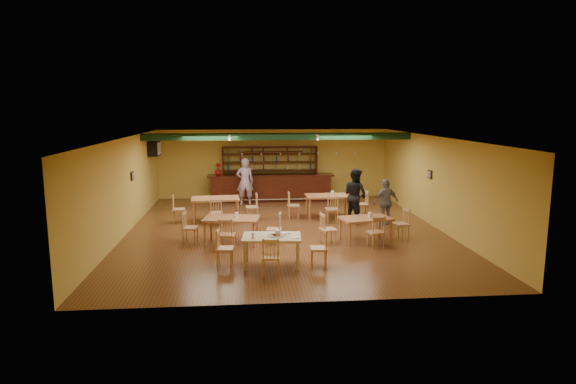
{
  "coord_description": "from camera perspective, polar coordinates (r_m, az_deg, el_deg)",
  "views": [
    {
      "loc": [
        -1.27,
        -15.32,
        3.89
      ],
      "look_at": [
        0.16,
        0.6,
        1.15
      ],
      "focal_mm": 30.37,
      "sensor_mm": 36.0,
      "label": 1
    }
  ],
  "objects": [
    {
      "name": "patron_right_b",
      "position": [
        16.71,
        11.39,
        -1.16
      ],
      "size": [
        1.0,
        0.64,
        1.58
      ],
      "primitive_type": "imported",
      "rotation": [
        0.0,
        0.0,
        3.44
      ],
      "color": "gray",
      "rests_on": "ground"
    },
    {
      "name": "track_rail_right",
      "position": [
        18.93,
        3.0,
        6.84
      ],
      "size": [
        0.05,
        2.5,
        0.05
      ],
      "primitive_type": "cube",
      "color": "silver",
      "rests_on": "ceiling"
    },
    {
      "name": "ac_unit",
      "position": [
        19.89,
        -15.4,
        4.94
      ],
      "size": [
        0.34,
        0.7,
        0.48
      ],
      "primitive_type": "cube",
      "color": "silver",
      "rests_on": "wall_left"
    },
    {
      "name": "pizza_server",
      "position": [
        12.18,
        -0.71,
        -5.01
      ],
      "size": [
        0.3,
        0.28,
        0.0
      ],
      "primitive_type": "cube",
      "rotation": [
        0.0,
        0.0,
        -0.73
      ],
      "color": "silver",
      "rests_on": "pizza_tray"
    },
    {
      "name": "dining_table_d",
      "position": [
        14.6,
        9.02,
        -4.37
      ],
      "size": [
        1.6,
        1.14,
        0.73
      ],
      "primitive_type": "cube",
      "rotation": [
        0.0,
        0.0,
        0.19
      ],
      "color": "#A9663C",
      "rests_on": "ground"
    },
    {
      "name": "bar_counter",
      "position": [
        20.76,
        -2.01,
        0.51
      ],
      "size": [
        5.34,
        0.85,
        1.13
      ],
      "primitive_type": "cube",
      "color": "black",
      "rests_on": "ground"
    },
    {
      "name": "dining_table_b",
      "position": [
        17.7,
        4.72,
        -1.66
      ],
      "size": [
        1.63,
        0.98,
        0.81
      ],
      "primitive_type": "cube",
      "rotation": [
        0.0,
        0.0,
        0.01
      ],
      "color": "#A9663C",
      "rests_on": "ground"
    },
    {
      "name": "picture_right",
      "position": [
        17.14,
        16.27,
        2.0
      ],
      "size": [
        0.04,
        0.34,
        0.28
      ],
      "primitive_type": "cube",
      "color": "black",
      "rests_on": "wall_right"
    },
    {
      "name": "poinsettia",
      "position": [
        20.65,
        -8.19,
        2.65
      ],
      "size": [
        0.36,
        0.36,
        0.5
      ],
      "primitive_type": "imported",
      "rotation": [
        0.0,
        0.0,
        0.35
      ],
      "color": "#A40F14",
      "rests_on": "bar_counter"
    },
    {
      "name": "ceiling_beam",
      "position": [
        18.19,
        -1.13,
        6.51
      ],
      "size": [
        10.0,
        0.3,
        0.25
      ],
      "primitive_type": "cube",
      "color": "black",
      "rests_on": "ceiling"
    },
    {
      "name": "floor",
      "position": [
        15.85,
        -0.38,
        -4.47
      ],
      "size": [
        12.0,
        12.0,
        0.0
      ],
      "primitive_type": "plane",
      "color": "#573819",
      "rests_on": "ground"
    },
    {
      "name": "side_plate",
      "position": [
        11.96,
        0.87,
        -5.34
      ],
      "size": [
        0.24,
        0.24,
        0.01
      ],
      "primitive_type": "cylinder",
      "rotation": [
        0.0,
        0.0,
        -0.09
      ],
      "color": "white",
      "rests_on": "near_table"
    },
    {
      "name": "dining_table_a",
      "position": [
        17.22,
        -8.46,
        -2.03
      ],
      "size": [
        1.72,
        1.11,
        0.82
      ],
      "primitive_type": "cube",
      "rotation": [
        0.0,
        0.0,
        0.08
      ],
      "color": "#A9663C",
      "rests_on": "ground"
    },
    {
      "name": "napkin_stack",
      "position": [
        12.34,
        -0.29,
        -4.82
      ],
      "size": [
        0.24,
        0.22,
        0.03
      ],
      "primitive_type": "cube",
      "rotation": [
        0.0,
        0.0,
        0.43
      ],
      "color": "white",
      "rests_on": "near_table"
    },
    {
      "name": "patron_right_a",
      "position": [
        16.99,
        7.87,
        -0.38
      ],
      "size": [
        1.1,
        1.15,
        1.87
      ],
      "primitive_type": "imported",
      "rotation": [
        0.0,
        0.0,
        2.17
      ],
      "color": "black",
      "rests_on": "ground"
    },
    {
      "name": "patron_bar",
      "position": [
        19.86,
        -5.06,
        1.22
      ],
      "size": [
        0.72,
        0.48,
        1.93
      ],
      "primitive_type": "imported",
      "rotation": [
        0.0,
        0.0,
        3.17
      ],
      "color": "#8D53B4",
      "rests_on": "ground"
    },
    {
      "name": "picture_left",
      "position": [
        16.87,
        -17.76,
        1.81
      ],
      "size": [
        0.04,
        0.34,
        0.28
      ],
      "primitive_type": "cube",
      "color": "black",
      "rests_on": "wall_left"
    },
    {
      "name": "track_rail_left",
      "position": [
        18.75,
        -6.79,
        6.76
      ],
      "size": [
        0.05,
        2.5,
        0.05
      ],
      "primitive_type": "cube",
      "color": "silver",
      "rests_on": "ceiling"
    },
    {
      "name": "parmesan_shaker",
      "position": [
        11.94,
        -4.11,
        -5.15
      ],
      "size": [
        0.08,
        0.08,
        0.11
      ],
      "primitive_type": "cylinder",
      "rotation": [
        0.0,
        0.0,
        -0.09
      ],
      "color": "#EAE5C6",
      "rests_on": "near_table"
    },
    {
      "name": "back_bar_hutch",
      "position": [
        21.3,
        -2.11,
        2.3
      ],
      "size": [
        4.13,
        0.4,
        2.28
      ],
      "primitive_type": "cube",
      "color": "black",
      "rests_on": "ground"
    },
    {
      "name": "pizza_tray",
      "position": [
        12.12,
        -1.43,
        -5.13
      ],
      "size": [
        0.49,
        0.49,
        0.01
      ],
      "primitive_type": "cylinder",
      "rotation": [
        0.0,
        0.0,
        -0.25
      ],
      "color": "silver",
      "rests_on": "near_table"
    },
    {
      "name": "near_table",
      "position": [
        12.22,
        -1.91,
        -6.92
      ],
      "size": [
        1.52,
        1.05,
        0.77
      ],
      "primitive_type": "cube",
      "rotation": [
        0.0,
        0.0,
        -0.09
      ],
      "color": "#C5B384",
      "rests_on": "ground"
    },
    {
      "name": "dining_table_c",
      "position": [
        14.28,
        -6.59,
        -4.52
      ],
      "size": [
        1.7,
        1.18,
        0.78
      ],
      "primitive_type": "cube",
      "rotation": [
        0.0,
        0.0,
        -0.16
      ],
      "color": "#A9663C",
      "rests_on": "ground"
    }
  ]
}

